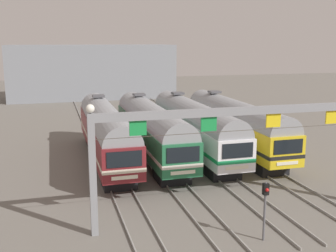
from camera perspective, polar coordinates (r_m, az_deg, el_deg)
ground_plane at (r=37.01m, az=0.69°, el=-4.15°), size 160.00×160.00×0.00m
track_bed at (r=53.10m, az=-4.48°, el=0.75°), size 13.23×70.00×0.15m
commuter_train_maroon at (r=35.21m, az=-8.50°, el=-0.59°), size 2.88×18.06×5.05m
commuter_train_green at (r=35.88m, az=-2.30°, el=-0.24°), size 2.88×18.06×5.05m
commuter_train_white at (r=36.96m, az=3.61°, el=0.10°), size 2.88×18.06×5.05m
commuter_train_yellow at (r=38.41m, az=9.12°, el=0.41°), size 2.88×18.06×5.05m
catenary_gantry at (r=23.52m, az=10.02°, el=-0.75°), size 16.97×0.44×6.97m
yard_signal_mast at (r=21.81m, az=13.18°, el=-9.88°), size 0.28×0.35×3.12m
maintenance_building at (r=75.95m, az=-10.37°, el=7.36°), size 28.47×10.00×9.33m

